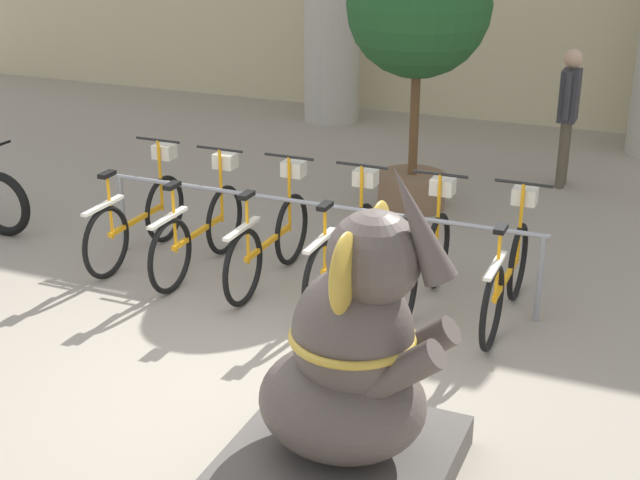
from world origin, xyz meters
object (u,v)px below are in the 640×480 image
bicycle_2 (270,239)px  bicycle_5 (507,274)px  bicycle_3 (344,250)px  bicycle_4 (423,262)px  elephant_statue (350,380)px  bicycle_0 (139,216)px  bicycle_1 (200,228)px  person_pedestrian (569,106)px  potted_tree (418,16)px

bicycle_2 → bicycle_5: 2.11m
bicycle_2 → bicycle_3: size_ratio=1.00×
bicycle_3 → bicycle_4: (0.70, 0.02, 0.00)m
elephant_statue → bicycle_2: bearing=125.0°
bicycle_0 → bicycle_1: same height
bicycle_0 → bicycle_5: same height
bicycle_0 → person_pedestrian: size_ratio=1.02×
bicycle_3 → bicycle_2: bearing=-179.5°
potted_tree → bicycle_2: bearing=-102.9°
bicycle_0 → bicycle_2: bearing=-1.1°
bicycle_0 → potted_tree: (1.96, 2.40, 1.67)m
bicycle_0 → person_pedestrian: person_pedestrian is taller
bicycle_4 → potted_tree: 3.04m
elephant_statue → bicycle_4: bearing=96.9°
bicycle_4 → potted_tree: (-0.85, 2.40, 1.67)m
bicycle_5 → potted_tree: 3.29m
bicycle_5 → elephant_statue: bearing=-99.2°
potted_tree → bicycle_5: bearing=-56.8°
person_pedestrian → bicycle_1: bearing=-124.7°
bicycle_4 → elephant_statue: elephant_statue is taller
bicycle_5 → elephant_statue: (-0.40, -2.48, 0.27)m
elephant_statue → person_pedestrian: (0.27, 6.27, 0.29)m
bicycle_1 → elephant_statue: elephant_statue is taller
bicycle_4 → person_pedestrian: bearing=81.5°
bicycle_3 → elephant_statue: elephant_statue is taller
bicycle_0 → bicycle_3: size_ratio=1.00×
bicycle_4 → person_pedestrian: person_pedestrian is taller
bicycle_0 → person_pedestrian: bearing=48.5°
bicycle_0 → bicycle_3: bearing=-0.6°
bicycle_0 → elephant_statue: (3.11, -2.46, 0.27)m
elephant_statue → potted_tree: 5.18m
bicycle_3 → potted_tree: 2.94m
bicycle_2 → bicycle_3: (0.70, 0.01, 0.00)m
bicycle_3 → elephant_statue: (1.00, -2.44, 0.27)m
bicycle_0 → bicycle_4: bearing=0.0°
bicycle_3 → potted_tree: size_ratio=0.56×
bicycle_1 → elephant_statue: (2.41, -2.41, 0.27)m
bicycle_3 → bicycle_4: bearing=1.7°
bicycle_4 → potted_tree: size_ratio=0.56×
bicycle_1 → potted_tree: size_ratio=0.56×
bicycle_4 → bicycle_1: bearing=-178.7°
person_pedestrian → bicycle_4: bearing=-98.5°
bicycle_1 → bicycle_5: 2.81m
bicycle_5 → bicycle_4: bearing=-178.1°
bicycle_3 → person_pedestrian: (1.27, 3.84, 0.56)m
bicycle_3 → potted_tree: potted_tree is taller
bicycle_0 → bicycle_2: (1.40, -0.03, 0.00)m
bicycle_1 → elephant_statue: 3.42m
bicycle_5 → bicycle_1: bearing=-178.5°
bicycle_2 → bicycle_3: bearing=0.5°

